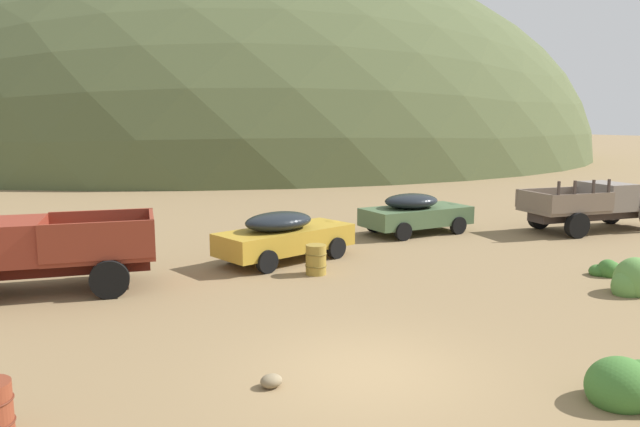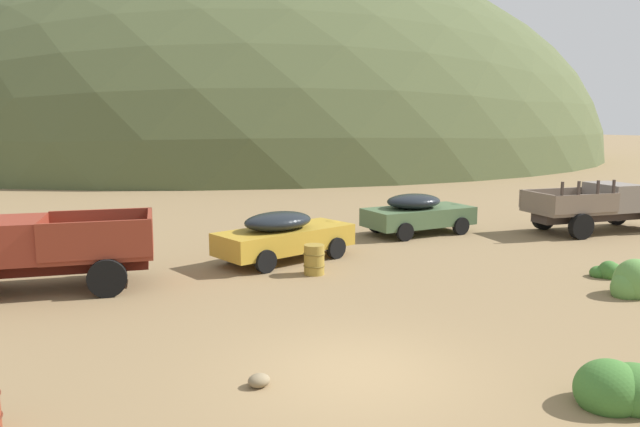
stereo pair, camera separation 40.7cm
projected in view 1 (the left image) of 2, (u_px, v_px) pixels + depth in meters
The scene contains 11 objects.
ground_plane at pixel (370, 373), 10.46m from camera, with size 300.00×300.00×0.00m, color olive.
hill_far_left at pixel (253, 155), 74.76m from camera, with size 83.00×74.99×45.59m, color #4C5633.
truck_rust_red at pixel (26, 254), 15.09m from camera, with size 5.94×3.37×1.91m.
car_mustard at pixel (289, 234), 18.73m from camera, with size 4.92×2.57×1.57m.
car_weathered_green at pixel (419, 212), 23.19m from camera, with size 4.53×2.17×1.57m.
truck_primer_gray at pixel (603, 205), 23.85m from camera, with size 6.29×3.17×2.16m.
oil_drum_foreground at pixel (316, 260), 17.04m from camera, with size 0.63×0.63×0.86m.
bush_front_right at pixel (607, 270), 16.93m from camera, with size 0.79×0.78×0.61m.
bush_back_edge at pixel (633, 283), 15.17m from camera, with size 1.27×1.02×1.20m.
bush_front_left at pixel (631, 387), 9.38m from camera, with size 1.43×1.19×0.92m.
rock_flat at pixel (271, 381), 9.89m from camera, with size 0.38×0.31×0.23m, color #7C6B4E.
Camera 1 is at (-5.76, -8.09, 4.39)m, focal length 33.58 mm.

